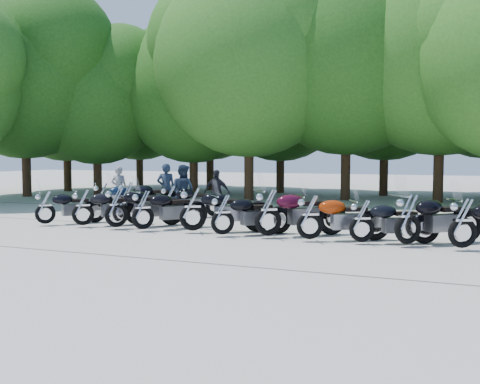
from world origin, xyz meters
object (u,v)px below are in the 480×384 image
at_px(rider_2, 217,192).
at_px(rider_0, 119,189).
at_px(motorcycle_0, 45,206).
at_px(motorcycle_2, 116,205).
at_px(motorcycle_6, 268,210).
at_px(motorcycle_11, 102,197).
at_px(motorcycle_3, 143,208).
at_px(motorcycle_9, 408,217).
at_px(rider_1, 183,191).
at_px(rider_3, 166,189).
at_px(motorcycle_5, 223,213).
at_px(motorcycle_7, 310,215).
at_px(motorcycle_12, 128,197).
at_px(motorcycle_8, 362,219).
at_px(motorcycle_13, 170,200).
at_px(motorcycle_10, 463,221).
at_px(motorcycle_1, 83,206).
at_px(motorcycle_4, 193,207).

bearing_deg(rider_2, rider_0, 0.21).
distance_m(motorcycle_0, motorcycle_2, 2.46).
bearing_deg(motorcycle_6, motorcycle_11, 28.28).
bearing_deg(motorcycle_3, motorcycle_9, -143.24).
relative_size(motorcycle_0, motorcycle_3, 0.92).
bearing_deg(rider_1, rider_3, -26.59).
relative_size(motorcycle_5, rider_1, 1.24).
height_order(motorcycle_7, motorcycle_12, motorcycle_12).
relative_size(motorcycle_8, rider_1, 1.20).
bearing_deg(rider_2, motorcycle_11, 19.01).
xyz_separation_m(motorcycle_6, motorcycle_8, (2.40, -0.07, -0.11)).
xyz_separation_m(motorcycle_13, rider_1, (0.23, 0.48, 0.27)).
xyz_separation_m(motorcycle_2, motorcycle_6, (4.58, 0.08, 0.03)).
bearing_deg(motorcycle_9, motorcycle_10, -136.65).
height_order(motorcycle_1, rider_0, rider_0).
distance_m(rider_0, rider_3, 2.05).
xyz_separation_m(motorcycle_3, rider_1, (-0.59, 3.43, 0.25)).
bearing_deg(motorcycle_8, motorcycle_6, 61.99).
distance_m(motorcycle_1, rider_3, 4.11).
distance_m(motorcycle_6, rider_3, 6.62).
height_order(motorcycle_1, motorcycle_4, motorcycle_4).
bearing_deg(motorcycle_12, motorcycle_8, -163.98).
bearing_deg(rider_2, motorcycle_10, 145.21).
relative_size(motorcycle_12, motorcycle_13, 1.10).
relative_size(motorcycle_3, motorcycle_12, 0.95).
distance_m(motorcycle_1, motorcycle_12, 2.77).
xyz_separation_m(motorcycle_4, motorcycle_5, (1.03, -0.31, -0.08)).
bearing_deg(motorcycle_10, rider_2, 31.06).
height_order(rider_1, rider_3, rider_3).
relative_size(motorcycle_10, motorcycle_12, 0.98).
relative_size(motorcycle_2, rider_0, 1.43).
relative_size(motorcycle_2, rider_1, 1.36).
height_order(motorcycle_0, motorcycle_4, motorcycle_4).
bearing_deg(motorcycle_13, rider_2, -69.35).
distance_m(motorcycle_1, motorcycle_5, 4.57).
xyz_separation_m(motorcycle_6, motorcycle_12, (-6.03, 2.66, -0.03)).
relative_size(motorcycle_9, rider_0, 1.46).
bearing_deg(motorcycle_8, motorcycle_13, 41.16).
xyz_separation_m(motorcycle_9, motorcycle_12, (-9.49, 2.70, -0.01)).
bearing_deg(motorcycle_4, motorcycle_13, 9.70).
bearing_deg(motorcycle_1, motorcycle_6, -135.70).
bearing_deg(rider_3, motorcycle_6, 120.04).
height_order(motorcycle_0, motorcycle_10, motorcycle_10).
distance_m(motorcycle_3, rider_3, 4.48).
xyz_separation_m(motorcycle_0, motorcycle_8, (9.44, 0.14, 0.01)).
bearing_deg(motorcycle_8, motorcycle_9, -113.98).
xyz_separation_m(motorcycle_4, motorcycle_13, (-2.25, 2.71, -0.08)).
xyz_separation_m(motorcycle_2, rider_1, (0.36, 3.34, 0.21)).
bearing_deg(motorcycle_2, motorcycle_4, -141.08).
bearing_deg(motorcycle_9, rider_3, 22.27).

